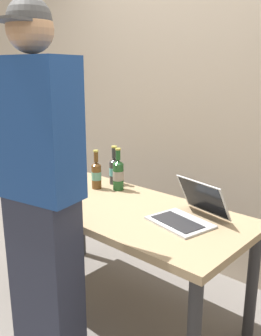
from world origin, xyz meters
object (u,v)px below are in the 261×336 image
beer_bottle_dark (118,174)px  beer_bottle_brown (96,174)px  person_figure (41,193)px  laptop (189,212)px  beer_bottle_green (114,170)px

beer_bottle_dark → beer_bottle_brown: beer_bottle_dark is taller
beer_bottle_dark → person_figure: size_ratio=0.16×
beer_bottle_brown → laptop: bearing=-3.5°
laptop → person_figure: (-0.44, -0.64, 0.17)m
laptop → beer_bottle_dark: (-0.66, 0.13, 0.06)m
beer_bottle_dark → person_figure: person_figure is taller
beer_bottle_brown → beer_bottle_green: bearing=84.5°
beer_bottle_green → person_figure: size_ratio=0.15×
beer_bottle_green → person_figure: person_figure is taller
laptop → beer_bottle_green: beer_bottle_green is taller
laptop → beer_bottle_brown: size_ratio=1.49×
beer_bottle_brown → person_figure: size_ratio=0.15×
beer_bottle_dark → beer_bottle_brown: (-0.13, -0.08, -0.01)m
beer_bottle_brown → person_figure: (0.35, -0.69, 0.12)m
beer_bottle_green → laptop: bearing=-15.1°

